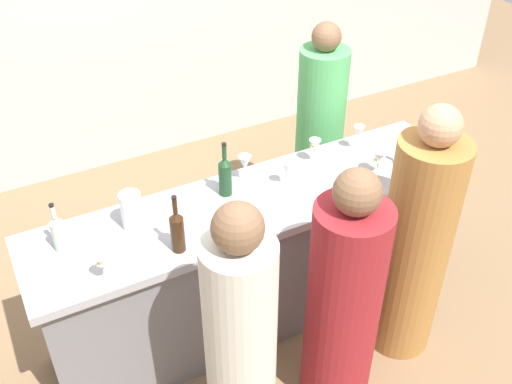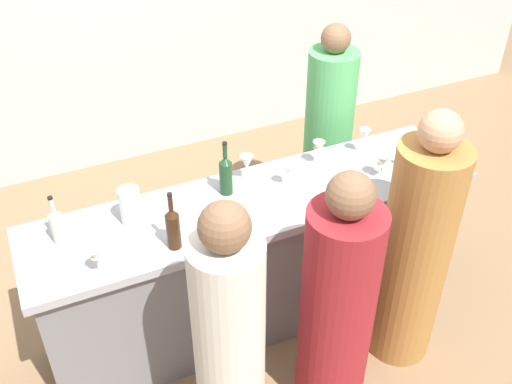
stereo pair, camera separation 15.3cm
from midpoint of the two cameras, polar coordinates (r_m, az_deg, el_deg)
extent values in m
plane|color=#846647|center=(3.94, -1.14, -11.57)|extent=(12.00, 12.00, 0.00)
cube|color=slate|center=(3.63, -1.22, -6.91)|extent=(2.49, 0.54, 0.88)
cube|color=#99999E|center=(3.32, -1.32, -1.06)|extent=(2.57, 0.62, 0.05)
cylinder|color=#B7C6B2|center=(3.12, -19.62, -3.96)|extent=(0.07, 0.07, 0.16)
cone|color=#B7C6B2|center=(3.06, -19.98, -2.56)|extent=(0.07, 0.07, 0.03)
cylinder|color=#B7C6B2|center=(3.03, -20.18, -1.83)|extent=(0.02, 0.02, 0.07)
cylinder|color=black|center=(3.01, -20.33, -1.22)|extent=(0.03, 0.03, 0.01)
cylinder|color=#331E0F|center=(2.96, -8.96, -4.02)|extent=(0.07, 0.07, 0.20)
cone|color=#331E0F|center=(2.89, -9.17, -2.25)|extent=(0.07, 0.07, 0.04)
cylinder|color=#331E0F|center=(2.85, -9.29, -1.31)|extent=(0.02, 0.02, 0.08)
cylinder|color=black|center=(2.82, -9.38, -0.55)|extent=(0.03, 0.03, 0.01)
cylinder|color=#193D1E|center=(3.30, -4.28, 1.22)|extent=(0.07, 0.07, 0.20)
cone|color=#193D1E|center=(3.24, -4.37, 2.92)|extent=(0.07, 0.07, 0.04)
cylinder|color=#193D1E|center=(3.20, -4.42, 3.82)|extent=(0.03, 0.03, 0.08)
cylinder|color=black|center=(3.18, -4.46, 4.54)|extent=(0.03, 0.03, 0.01)
cylinder|color=black|center=(3.58, 14.00, 3.19)|extent=(0.07, 0.07, 0.19)
cone|color=black|center=(3.52, 14.27, 4.75)|extent=(0.07, 0.07, 0.04)
cylinder|color=black|center=(3.49, 14.42, 5.56)|extent=(0.03, 0.03, 0.08)
cylinder|color=black|center=(3.47, 14.53, 6.22)|extent=(0.03, 0.03, 0.01)
cylinder|color=white|center=(2.94, -15.62, -7.98)|extent=(0.07, 0.07, 0.00)
cylinder|color=white|center=(2.92, -15.75, -7.44)|extent=(0.01, 0.01, 0.07)
cone|color=white|center=(2.87, -15.97, -6.43)|extent=(0.06, 0.06, 0.07)
cone|color=beige|center=(2.88, -15.90, -6.73)|extent=(0.06, 0.06, 0.02)
cylinder|color=white|center=(3.57, 10.25, 1.84)|extent=(0.07, 0.07, 0.00)
cylinder|color=white|center=(3.56, 10.30, 2.27)|extent=(0.01, 0.01, 0.06)
cone|color=white|center=(3.52, 10.43, 3.23)|extent=(0.08, 0.08, 0.08)
cone|color=beige|center=(3.53, 10.38, 2.82)|extent=(0.07, 0.07, 0.02)
cylinder|color=white|center=(3.42, 1.64, 0.67)|extent=(0.07, 0.07, 0.00)
cylinder|color=white|center=(3.39, 1.65, 1.17)|extent=(0.01, 0.01, 0.07)
cone|color=white|center=(3.35, 1.68, 2.22)|extent=(0.07, 0.07, 0.08)
cylinder|color=white|center=(3.77, 8.45, 4.01)|extent=(0.07, 0.07, 0.00)
cylinder|color=white|center=(3.75, 8.50, 4.53)|extent=(0.01, 0.01, 0.08)
cone|color=white|center=(3.70, 8.62, 5.62)|extent=(0.07, 0.07, 0.09)
cylinder|color=white|center=(3.63, 4.32, 2.93)|extent=(0.06, 0.06, 0.00)
cylinder|color=white|center=(3.60, 4.36, 3.51)|extent=(0.01, 0.01, 0.08)
cone|color=white|center=(3.56, 4.41, 4.52)|extent=(0.07, 0.07, 0.07)
cone|color=beige|center=(3.57, 4.39, 4.23)|extent=(0.06, 0.06, 0.02)
cylinder|color=white|center=(3.45, -2.33, 1.12)|extent=(0.06, 0.06, 0.00)
cylinder|color=white|center=(3.43, -2.35, 1.65)|extent=(0.01, 0.01, 0.07)
cone|color=white|center=(3.39, -2.38, 2.78)|extent=(0.08, 0.08, 0.09)
cylinder|color=silver|center=(3.14, -13.16, -1.74)|extent=(0.11, 0.11, 0.21)
cylinder|color=#9E6B33|center=(3.41, 13.59, -5.55)|extent=(0.42, 0.42, 1.41)
sphere|color=tan|center=(2.96, 15.77, 6.07)|extent=(0.21, 0.21, 0.21)
cylinder|color=beige|center=(2.85, -3.05, -15.57)|extent=(0.42, 0.42, 1.37)
sphere|color=brown|center=(2.29, -3.67, -3.47)|extent=(0.21, 0.21, 0.21)
cylinder|color=maroon|center=(3.11, 6.84, -11.14)|extent=(0.46, 0.46, 1.29)
sphere|color=brown|center=(2.61, 7.99, -0.04)|extent=(0.22, 0.22, 0.22)
cylinder|color=#4CA559|center=(4.27, 4.98, 4.75)|extent=(0.43, 0.43, 1.39)
sphere|color=brown|center=(3.92, 5.59, 14.49)|extent=(0.19, 0.19, 0.19)
camera|label=1|loc=(0.08, -91.34, -0.99)|focal=41.96mm
camera|label=2|loc=(0.08, 88.66, 0.99)|focal=41.96mm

